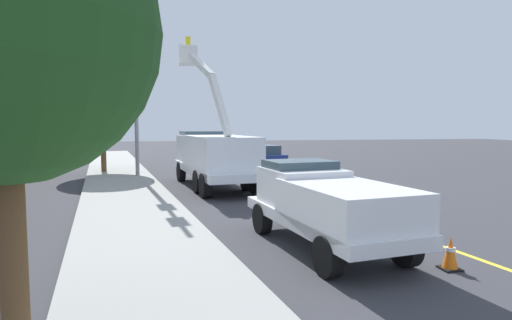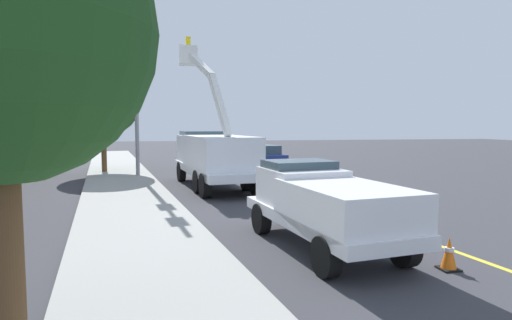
% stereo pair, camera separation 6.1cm
% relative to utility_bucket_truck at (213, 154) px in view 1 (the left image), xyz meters
% --- Properties ---
extents(ground, '(120.00, 120.00, 0.00)m').
position_rel_utility_bucket_truck_xyz_m(ground, '(0.24, -2.86, -1.62)').
color(ground, '#38383D').
extents(sidewalk_far_side, '(59.81, 13.09, 0.12)m').
position_rel_utility_bucket_truck_xyz_m(sidewalk_far_side, '(-0.88, 4.07, -1.56)').
color(sidewalk_far_side, '#9E9E99').
rests_on(sidewalk_far_side, ground).
extents(lane_centre_stripe, '(49.39, 8.11, 0.01)m').
position_rel_utility_bucket_truck_xyz_m(lane_centre_stripe, '(0.24, -2.86, -1.61)').
color(lane_centre_stripe, yellow).
rests_on(lane_centre_stripe, ground).
extents(utility_bucket_truck, '(8.49, 3.77, 7.38)m').
position_rel_utility_bucket_truck_xyz_m(utility_bucket_truck, '(0.00, 0.00, 0.00)').
color(utility_bucket_truck, white).
rests_on(utility_bucket_truck, ground).
extents(service_pickup_truck, '(5.86, 2.96, 2.06)m').
position_rel_utility_bucket_truck_xyz_m(service_pickup_truck, '(-10.92, -1.78, -0.50)').
color(service_pickup_truck, white).
rests_on(service_pickup_truck, ground).
extents(passing_minivan, '(5.04, 2.64, 1.69)m').
position_rel_utility_bucket_truck_xyz_m(passing_minivan, '(7.33, -3.81, -0.65)').
color(passing_minivan, navy).
rests_on(passing_minivan, ground).
extents(traffic_cone_leading, '(0.40, 0.40, 0.70)m').
position_rel_utility_bucket_truck_xyz_m(traffic_cone_leading, '(-12.91, -3.83, -1.28)').
color(traffic_cone_leading, black).
rests_on(traffic_cone_leading, ground).
extents(traffic_cone_mid_front, '(0.40, 0.40, 0.76)m').
position_rel_utility_bucket_truck_xyz_m(traffic_cone_mid_front, '(-4.20, -2.89, -1.25)').
color(traffic_cone_mid_front, black).
rests_on(traffic_cone_mid_front, ground).
extents(traffic_cone_mid_rear, '(0.40, 0.40, 0.75)m').
position_rel_utility_bucket_truck_xyz_m(traffic_cone_mid_rear, '(4.56, -1.08, -1.25)').
color(traffic_cone_mid_rear, black).
rests_on(traffic_cone_mid_rear, ground).
extents(traffic_signal_mast, '(6.13, 1.17, 8.63)m').
position_rel_utility_bucket_truck_xyz_m(traffic_signal_mast, '(3.10, 3.69, 4.09)').
color(traffic_signal_mast, gray).
rests_on(traffic_signal_mast, ground).
extents(street_tree_left, '(3.59, 3.59, 5.92)m').
position_rel_utility_bucket_truck_xyz_m(street_tree_left, '(-15.36, 3.74, 2.49)').
color(street_tree_left, brown).
rests_on(street_tree_left, ground).
extents(street_tree_right, '(4.74, 4.74, 7.04)m').
position_rel_utility_bucket_truck_xyz_m(street_tree_right, '(7.21, 6.20, 3.04)').
color(street_tree_right, brown).
rests_on(street_tree_right, ground).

